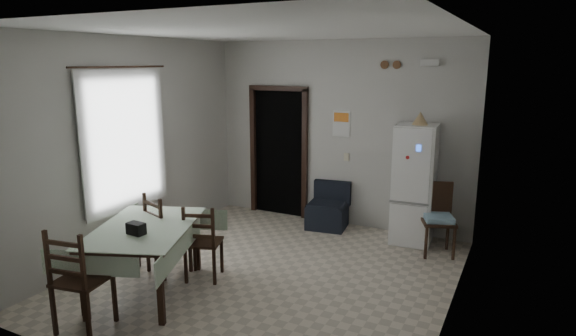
{
  "coord_description": "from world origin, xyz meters",
  "views": [
    {
      "loc": [
        2.69,
        -4.79,
        2.57
      ],
      "look_at": [
        0.0,
        0.5,
        1.25
      ],
      "focal_mm": 30.0,
      "sensor_mm": 36.0,
      "label": 1
    }
  ],
  "objects_px": {
    "dining_chair_far_left": "(168,233)",
    "corner_chair": "(438,220)",
    "dining_chair_far_right": "(203,241)",
    "fridge": "(414,184)",
    "dining_chair_near_head": "(82,278)",
    "navy_seat": "(327,206)",
    "dining_table": "(147,260)"
  },
  "relations": [
    {
      "from": "navy_seat",
      "to": "corner_chair",
      "type": "height_order",
      "value": "corner_chair"
    },
    {
      "from": "fridge",
      "to": "corner_chair",
      "type": "relative_size",
      "value": 1.77
    },
    {
      "from": "corner_chair",
      "to": "dining_table",
      "type": "xyz_separation_m",
      "value": [
        -2.71,
        -2.63,
        -0.09
      ]
    },
    {
      "from": "dining_table",
      "to": "dining_chair_far_right",
      "type": "height_order",
      "value": "dining_chair_far_right"
    },
    {
      "from": "dining_table",
      "to": "dining_chair_far_right",
      "type": "distance_m",
      "value": 0.69
    },
    {
      "from": "dining_chair_far_right",
      "to": "fridge",
      "type": "bearing_deg",
      "value": -150.02
    },
    {
      "from": "corner_chair",
      "to": "dining_chair_far_right",
      "type": "xyz_separation_m",
      "value": [
        -2.37,
        -2.03,
        -0.02
      ]
    },
    {
      "from": "corner_chair",
      "to": "dining_table",
      "type": "relative_size",
      "value": 0.64
    },
    {
      "from": "fridge",
      "to": "dining_chair_far_right",
      "type": "bearing_deg",
      "value": -133.5
    },
    {
      "from": "dining_chair_far_left",
      "to": "dining_chair_near_head",
      "type": "relative_size",
      "value": 0.96
    },
    {
      "from": "fridge",
      "to": "corner_chair",
      "type": "bearing_deg",
      "value": -41.49
    },
    {
      "from": "navy_seat",
      "to": "dining_chair_near_head",
      "type": "height_order",
      "value": "dining_chair_near_head"
    },
    {
      "from": "dining_chair_far_left",
      "to": "corner_chair",
      "type": "bearing_deg",
      "value": -125.38
    },
    {
      "from": "corner_chair",
      "to": "dining_chair_near_head",
      "type": "distance_m",
      "value": 4.42
    },
    {
      "from": "fridge",
      "to": "dining_table",
      "type": "distance_m",
      "value": 3.77
    },
    {
      "from": "navy_seat",
      "to": "dining_chair_far_left",
      "type": "height_order",
      "value": "dining_chair_far_left"
    },
    {
      "from": "dining_table",
      "to": "dining_chair_far_left",
      "type": "bearing_deg",
      "value": 84.1
    },
    {
      "from": "dining_chair_far_left",
      "to": "dining_chair_far_right",
      "type": "distance_m",
      "value": 0.5
    },
    {
      "from": "fridge",
      "to": "dining_chair_far_left",
      "type": "xyz_separation_m",
      "value": [
        -2.45,
        -2.4,
        -0.35
      ]
    },
    {
      "from": "navy_seat",
      "to": "dining_chair_far_left",
      "type": "relative_size",
      "value": 0.7
    },
    {
      "from": "fridge",
      "to": "navy_seat",
      "type": "xyz_separation_m",
      "value": [
        -1.33,
        -0.0,
        -0.5
      ]
    },
    {
      "from": "dining_chair_far_right",
      "to": "dining_chair_near_head",
      "type": "height_order",
      "value": "dining_chair_near_head"
    },
    {
      "from": "navy_seat",
      "to": "dining_table",
      "type": "height_order",
      "value": "dining_table"
    },
    {
      "from": "dining_chair_far_left",
      "to": "dining_chair_far_right",
      "type": "relative_size",
      "value": 1.09
    },
    {
      "from": "fridge",
      "to": "corner_chair",
      "type": "distance_m",
      "value": 0.64
    },
    {
      "from": "navy_seat",
      "to": "dining_chair_far_right",
      "type": "xyz_separation_m",
      "value": [
        -0.63,
        -2.35,
        0.11
      ]
    },
    {
      "from": "fridge",
      "to": "dining_chair_near_head",
      "type": "height_order",
      "value": "fridge"
    },
    {
      "from": "dining_table",
      "to": "corner_chair",
      "type": "bearing_deg",
      "value": 22.39
    },
    {
      "from": "fridge",
      "to": "dining_chair_near_head",
      "type": "relative_size",
      "value": 1.62
    },
    {
      "from": "corner_chair",
      "to": "dining_chair_near_head",
      "type": "xyz_separation_m",
      "value": [
        -2.72,
        -3.48,
        0.04
      ]
    },
    {
      "from": "corner_chair",
      "to": "dining_table",
      "type": "bearing_deg",
      "value": -157.89
    },
    {
      "from": "dining_chair_far_right",
      "to": "navy_seat",
      "type": "bearing_deg",
      "value": -125.23
    }
  ]
}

